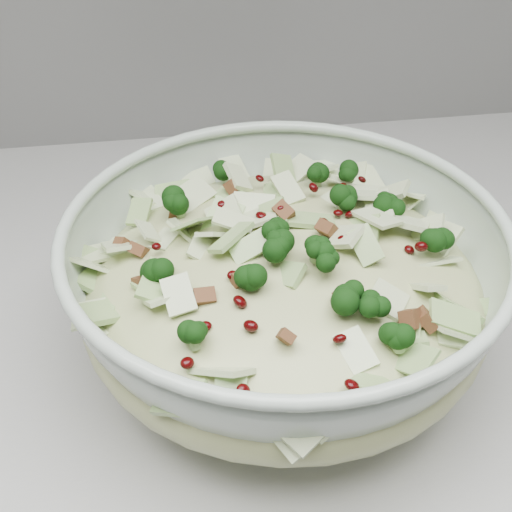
# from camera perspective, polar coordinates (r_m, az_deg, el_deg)

# --- Properties ---
(mixing_bowl) EXTENTS (0.32, 0.32, 0.12)m
(mixing_bowl) POSITION_cam_1_polar(r_m,az_deg,el_deg) (0.51, 2.25, -2.97)
(mixing_bowl) COLOR #B0C2B2
(mixing_bowl) RESTS_ON counter
(salad) EXTENTS (0.33, 0.33, 0.13)m
(salad) POSITION_cam_1_polar(r_m,az_deg,el_deg) (0.50, 2.30, -1.22)
(salad) COLOR #C6CB8B
(salad) RESTS_ON mixing_bowl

